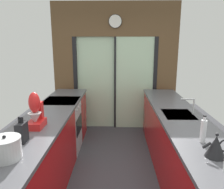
# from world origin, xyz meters

# --- Properties ---
(ground_plane) EXTENTS (5.04, 7.60, 0.02)m
(ground_plane) POSITION_xyz_m (0.00, 0.60, -0.01)
(ground_plane) COLOR #38383D
(back_wall_unit) EXTENTS (2.64, 0.12, 2.70)m
(back_wall_unit) POSITION_xyz_m (0.00, 2.40, 1.52)
(back_wall_unit) COLOR brown
(back_wall_unit) RESTS_ON ground_plane
(left_counter_run) EXTENTS (0.62, 3.80, 0.92)m
(left_counter_run) POSITION_xyz_m (-0.91, 0.13, 0.47)
(left_counter_run) COLOR #AD0C0F
(left_counter_run) RESTS_ON ground_plane
(right_counter_run) EXTENTS (0.62, 3.80, 0.92)m
(right_counter_run) POSITION_xyz_m (0.91, 0.30, 0.46)
(right_counter_run) COLOR #AD0C0F
(right_counter_run) RESTS_ON ground_plane
(sink_faucet) EXTENTS (0.19, 0.02, 0.22)m
(sink_faucet) POSITION_xyz_m (1.05, 0.55, 1.07)
(sink_faucet) COLOR #B7BABC
(sink_faucet) RESTS_ON right_counter_run
(oven_range) EXTENTS (0.60, 0.60, 0.92)m
(oven_range) POSITION_xyz_m (-0.91, 1.25, 0.46)
(oven_range) COLOR #B7BABC
(oven_range) RESTS_ON ground_plane
(knife_block) EXTENTS (0.08, 0.14, 0.26)m
(knife_block) POSITION_xyz_m (-0.89, -0.37, 1.02)
(knife_block) COLOR black
(knife_block) RESTS_ON left_counter_run
(stand_mixer) EXTENTS (0.17, 0.27, 0.42)m
(stand_mixer) POSITION_xyz_m (-0.89, 0.03, 1.08)
(stand_mixer) COLOR red
(stand_mixer) RESTS_ON left_counter_run
(stock_pot) EXTENTS (0.26, 0.26, 0.21)m
(stock_pot) POSITION_xyz_m (-0.89, -0.70, 1.02)
(stock_pot) COLOR #B7BABC
(stock_pot) RESTS_ON left_counter_run
(kettle) EXTENTS (0.26, 0.17, 0.22)m
(kettle) POSITION_xyz_m (0.89, -0.62, 1.02)
(kettle) COLOR black
(kettle) RESTS_ON right_counter_run
(soap_bottle_far) EXTENTS (0.06, 0.06, 0.28)m
(soap_bottle_far) POSITION_xyz_m (0.89, -0.33, 1.04)
(soap_bottle_far) COLOR silver
(soap_bottle_far) RESTS_ON right_counter_run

